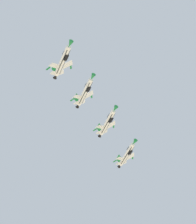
{
  "coord_description": "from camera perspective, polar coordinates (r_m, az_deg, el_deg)",
  "views": [
    {
      "loc": [
        1.76,
        -6.25,
        1.51
      ],
      "look_at": [
        -22.35,
        108.87,
        146.06
      ],
      "focal_mm": 82.24,
      "sensor_mm": 36.0,
      "label": 1
    }
  ],
  "objects": [
    {
      "name": "fighter_jet_lead",
      "position": [
        170.54,
        -3.94,
        5.76
      ],
      "size": [
        10.96,
        13.92,
        5.97
      ],
      "rotation": [
        0.0,
        0.62,
        3.75
      ],
      "color": "silver"
    },
    {
      "name": "fighter_jet_left_wing",
      "position": [
        183.27,
        -1.44,
        2.3
      ],
      "size": [
        10.82,
        13.92,
        6.43
      ],
      "rotation": [
        0.0,
        0.68,
        3.75
      ],
      "color": "silver"
    },
    {
      "name": "fighter_jet_right_wing",
      "position": [
        191.25,
        1.07,
        -1.11
      ],
      "size": [
        10.94,
        13.92,
        6.02
      ],
      "rotation": [
        0.0,
        0.62,
        3.75
      ],
      "color": "silver"
    },
    {
      "name": "fighter_jet_left_outer",
      "position": [
        203.1,
        3.24,
        -4.68
      ],
      "size": [
        11.05,
        13.92,
        5.64
      ],
      "rotation": [
        0.0,
        0.58,
        3.75
      ],
      "color": "silver"
    }
  ]
}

